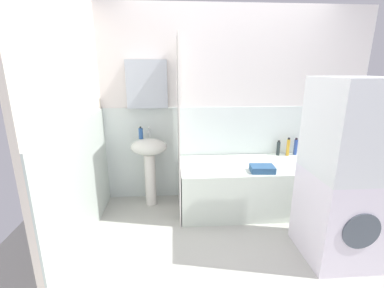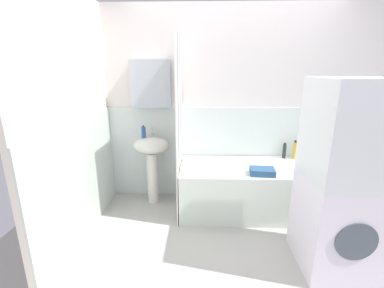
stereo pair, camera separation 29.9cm
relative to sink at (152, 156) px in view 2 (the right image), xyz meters
The scene contains 13 objects.
ground_plane 1.56m from the sink, 46.65° to the right, with size 4.80×5.60×0.04m, color #B9B9AF.
wall_back_tiled 1.07m from the sink, 14.42° to the left, with size 3.60×0.18×2.40m.
wall_left_tiled 1.03m from the sink, 131.12° to the right, with size 0.07×1.81×2.40m.
sink is the anchor object (origin of this frame).
faucet 0.30m from the sink, 90.00° to the left, with size 0.03×0.12×0.12m.
soap_dispenser 0.31m from the sink, behind, with size 0.05×0.05×0.15m.
bathtub 1.25m from the sink, ahead, with size 1.62×0.75×0.57m, color silver.
shower_curtain 0.55m from the sink, 27.47° to the right, with size 0.01×0.75×2.00m.
lotion_bottle 1.90m from the sink, ahead, with size 0.05×0.05×0.23m.
shampoo_bottle 1.79m from the sink, ahead, with size 0.04×0.04×0.24m.
conditioner_bottle 1.67m from the sink, ahead, with size 0.04×0.04×0.20m.
towel_folded 1.34m from the sink, 18.65° to the right, with size 0.26×0.18×0.07m, color #2D537D.
washer_dryer_stack 2.07m from the sink, 31.63° to the right, with size 0.57×0.62×1.61m.
Camera 2 is at (-0.37, -2.07, 1.67)m, focal length 24.80 mm.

